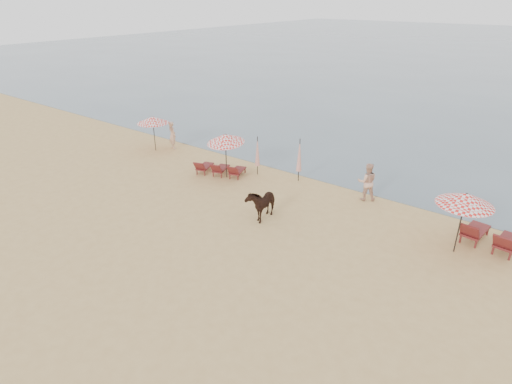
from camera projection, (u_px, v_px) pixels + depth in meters
ground at (172, 266)px, 15.39m from camera, size 120.00×120.00×0.00m
lounger_cluster_left at (220, 168)px, 22.96m from camera, size 2.82×2.18×0.55m
lounger_cluster_right at (490, 236)px, 16.38m from camera, size 2.11×2.04×0.68m
umbrella_open_left_a at (153, 120)px, 25.95m from camera, size 1.91×1.91×2.17m
umbrella_open_left_b at (225, 139)px, 21.96m from camera, size 1.95×1.99×2.49m
umbrella_open_right at (466, 199)px, 15.33m from camera, size 2.02×2.02×2.46m
umbrella_closed_left at (257, 151)px, 22.67m from camera, size 0.26×0.26×2.14m
umbrella_closed_right at (299, 155)px, 21.84m from camera, size 0.28×0.28×2.30m
cow at (262, 202)px, 18.49m from camera, size 1.00×1.78×1.43m
beachgoer_left at (172, 135)px, 26.78m from camera, size 0.72×0.58×1.72m
beachgoer_right_a at (367, 182)px, 20.00m from camera, size 1.13×1.07×1.84m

